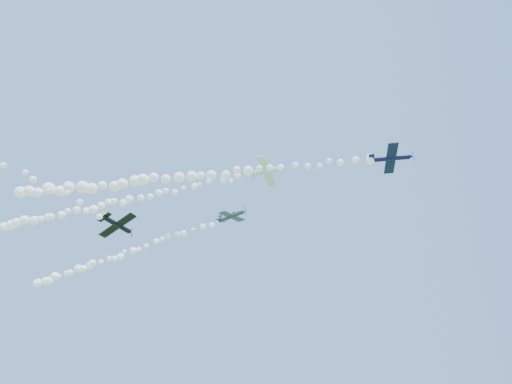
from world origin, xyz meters
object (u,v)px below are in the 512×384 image
(plane_grey, at_px, (232,216))
(plane_navy, at_px, (391,158))
(plane_black, at_px, (117,225))
(plane_white, at_px, (267,171))

(plane_grey, bearing_deg, plane_navy, 6.96)
(plane_grey, distance_m, plane_black, 23.67)
(plane_white, xyz_separation_m, plane_grey, (-7.69, 1.03, -8.62))
(plane_navy, xyz_separation_m, plane_black, (-44.22, -12.91, -12.75))
(plane_white, distance_m, plane_navy, 24.45)
(plane_white, height_order, plane_grey, plane_white)
(plane_black, bearing_deg, plane_white, -37.75)
(plane_white, height_order, plane_navy, plane_white)
(plane_white, xyz_separation_m, plane_navy, (23.67, -3.78, -4.85))
(plane_white, distance_m, plane_black, 31.80)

